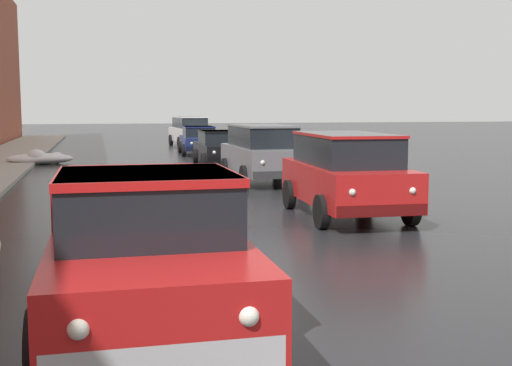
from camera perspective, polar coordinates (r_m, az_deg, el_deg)
name	(u,v)px	position (r m, az deg, el deg)	size (l,w,h in m)	color
snow_bank_mid_block_left	(41,158)	(28.78, -18.30, 2.05)	(2.68, 1.20, 0.65)	white
pickup_truck_red_approaching_near_lane	(144,249)	(7.06, -9.77, -5.69)	(2.13, 5.11, 1.76)	red
suv_red_parked_kerbside_close	(346,172)	(14.31, 7.83, 1.00)	(2.20, 4.38, 1.82)	red
suv_grey_parked_kerbside_mid	(262,151)	(20.77, 0.54, 2.80)	(2.04, 4.60, 1.82)	slate
sedan_black_parked_far_down_block	(219,147)	(26.88, -3.27, 3.16)	(1.89, 4.28, 1.42)	black
sedan_darkblue_queued_behind_truck	(199,139)	(33.30, -5.01, 3.81)	(2.10, 4.37, 1.42)	navy
suv_white_at_far_intersection	(190,130)	(39.82, -5.81, 4.60)	(2.22, 4.90, 1.82)	silver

